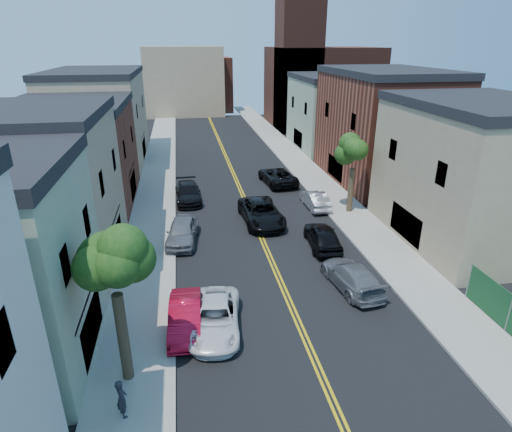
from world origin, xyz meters
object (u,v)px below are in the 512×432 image
grey_car_right (352,276)px  pedestrian_left (122,398)px  black_car_right (323,236)px  black_suv_lane (261,212)px  red_sedan (185,317)px  silver_car_right (315,200)px  white_pickup (215,318)px  dark_car_right_far (277,176)px  black_car_left (188,193)px  grey_car_left (182,231)px

grey_car_right → pedestrian_left: (-11.68, -7.15, 0.24)m
black_car_right → pedestrian_left: size_ratio=2.92×
grey_car_right → black_suv_lane: 10.54m
red_sedan → pedestrian_left: bearing=-112.9°
silver_car_right → pedestrian_left: pedestrian_left is taller
pedestrian_left → black_suv_lane: bearing=-48.6°
white_pickup → pedestrian_left: size_ratio=3.11×
dark_car_right_far → pedestrian_left: pedestrian_left is taller
grey_car_right → dark_car_right_far: bearing=-97.4°
black_car_left → red_sedan: bearing=-94.0°
white_pickup → black_car_right: black_car_right is taller
black_car_left → black_car_right: bearing=-52.6°
red_sedan → black_car_left: size_ratio=0.84×
black_suv_lane → dark_car_right_far: bearing=67.4°
black_suv_lane → pedestrian_left: (-8.38, -17.16, 0.12)m
red_sedan → grey_car_right: 9.56m
silver_car_right → black_suv_lane: bearing=24.2°
black_car_left → black_suv_lane: size_ratio=0.86×
black_suv_lane → pedestrian_left: pedestrian_left is taller
grey_car_left → black_car_right: 9.60m
grey_car_left → black_suv_lane: bearing=29.8°
white_pickup → silver_car_right: silver_car_right is taller
white_pickup → red_sedan: bearing=175.2°
silver_car_right → grey_car_right: bearing=81.3°
black_suv_lane → grey_car_left: bearing=-160.6°
white_pickup → grey_car_left: 10.18m
dark_car_right_far → pedestrian_left: 28.80m
red_sedan → grey_car_right: (9.30, 2.22, 0.00)m
grey_car_right → black_suv_lane: (-3.30, 10.01, 0.12)m
black_car_left → grey_car_right: size_ratio=1.05×
silver_car_right → black_suv_lane: (-5.00, -2.34, 0.13)m
white_pickup → grey_car_right: (7.89, 2.52, 0.02)m
dark_car_right_far → grey_car_left: bearing=44.1°
black_car_right → pedestrian_left: 16.99m
white_pickup → pedestrian_left: bearing=-122.1°
silver_car_right → black_car_left: bearing=-19.0°
grey_car_right → pedestrian_left: 13.69m
red_sedan → silver_car_right: 18.25m
black_car_left → silver_car_right: (10.40, -3.42, -0.05)m
silver_car_right → dark_car_right_far: bearing=-76.8°
pedestrian_left → black_car_right: bearing=-66.0°
grey_car_right → pedestrian_left: bearing=24.1°
white_pickup → black_suv_lane: (4.59, 12.53, 0.14)m
dark_car_right_far → silver_car_right: bearing=96.8°
black_car_left → black_suv_lane: bearing=-49.0°
dark_car_right_far → grey_car_right: bearing=82.8°
grey_car_right → grey_car_left: bearing=-46.5°
black_car_left → pedestrian_left: bearing=-99.5°
grey_car_right → black_suv_lane: bearing=-79.1°
grey_car_left → grey_car_right: grey_car_left is taller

